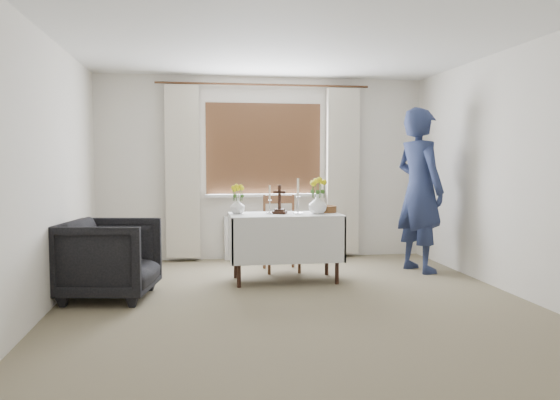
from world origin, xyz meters
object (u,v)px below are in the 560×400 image
(person, at_px, (420,190))
(flower_vase_left, at_px, (237,206))
(wooden_cross, at_px, (280,199))
(wooden_chair, at_px, (282,233))
(altar_table, at_px, (285,247))
(flower_vase_right, at_px, (318,204))
(armchair, at_px, (110,259))

(person, bearing_deg, flower_vase_left, 76.46)
(person, relative_size, wooden_cross, 6.18)
(person, height_order, wooden_cross, person)
(wooden_chair, bearing_deg, wooden_cross, -103.03)
(altar_table, relative_size, flower_vase_right, 5.79)
(person, bearing_deg, wooden_chair, 62.12)
(wooden_cross, distance_m, flower_vase_left, 0.48)
(flower_vase_left, bearing_deg, wooden_cross, -9.52)
(wooden_chair, distance_m, flower_vase_left, 0.84)
(altar_table, bearing_deg, wooden_cross, 168.00)
(person, distance_m, flower_vase_left, 2.26)
(armchair, bearing_deg, wooden_chair, -50.46)
(person, relative_size, flower_vase_left, 11.44)
(wooden_chair, distance_m, person, 1.77)
(wooden_cross, height_order, flower_vase_left, wooden_cross)
(flower_vase_right, bearing_deg, altar_table, 174.04)
(armchair, xyz_separation_m, wooden_cross, (1.77, 0.51, 0.53))
(flower_vase_left, xyz_separation_m, flower_vase_right, (0.89, -0.13, 0.02))
(person, xyz_separation_m, wooden_cross, (-1.78, -0.30, -0.07))
(wooden_chair, xyz_separation_m, person, (1.67, -0.26, 0.53))
(wooden_chair, height_order, person, person)
(armchair, relative_size, flower_vase_left, 4.96)
(flower_vase_right, bearing_deg, flower_vase_left, 171.76)
(wooden_chair, bearing_deg, person, -10.68)
(altar_table, height_order, wooden_chair, wooden_chair)
(altar_table, distance_m, armchair, 1.89)
(wooden_cross, xyz_separation_m, flower_vase_right, (0.42, -0.05, -0.05))
(person, bearing_deg, altar_table, 81.12)
(wooden_chair, height_order, armchair, wooden_chair)
(flower_vase_left, bearing_deg, person, 5.57)
(altar_table, xyz_separation_m, armchair, (-1.83, -0.50, 0.01))
(wooden_chair, xyz_separation_m, armchair, (-1.87, -1.07, -0.07))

